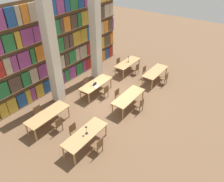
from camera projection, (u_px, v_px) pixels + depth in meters
name	position (u px, v px, depth m)	size (l,w,h in m)	color
ground_plane	(110.00, 100.00, 13.01)	(40.00, 40.00, 0.00)	brown
bookshelf_bank	(62.00, 43.00, 13.31)	(10.57, 0.35, 5.50)	brown
pillar_left	(52.00, 53.00, 11.37)	(0.55, 0.55, 6.00)	beige
pillar_center	(95.00, 34.00, 13.75)	(0.55, 0.55, 6.00)	beige
reading_table_0	(85.00, 135.00, 9.66)	(2.28, 0.83, 0.75)	tan
chair_0	(98.00, 145.00, 9.44)	(0.42, 0.40, 0.86)	brown
chair_1	(75.00, 131.00, 10.13)	(0.42, 0.40, 0.86)	brown
desk_lamp_0	(86.00, 129.00, 9.46)	(0.14, 0.14, 0.45)	#232328
reading_table_1	(129.00, 97.00, 12.07)	(2.28, 0.83, 0.75)	tan
chair_2	(140.00, 104.00, 11.87)	(0.42, 0.40, 0.86)	brown
chair_3	(119.00, 96.00, 12.56)	(0.42, 0.40, 0.86)	brown
reading_table_2	(155.00, 72.00, 14.46)	(2.28, 0.83, 0.75)	tan
chair_4	(165.00, 78.00, 14.22)	(0.42, 0.40, 0.86)	brown
chair_5	(146.00, 72.00, 14.91)	(0.42, 0.40, 0.86)	brown
reading_table_3	(48.00, 115.00, 10.80)	(2.28, 0.83, 0.75)	tan
chair_6	(58.00, 124.00, 10.55)	(0.42, 0.40, 0.86)	brown
chair_7	(39.00, 113.00, 11.24)	(0.42, 0.40, 0.86)	brown
reading_table_4	(96.00, 84.00, 13.21)	(2.28, 0.83, 0.75)	tan
chair_8	(105.00, 91.00, 12.94)	(0.42, 0.40, 0.86)	brown
chair_9	(87.00, 84.00, 13.63)	(0.42, 0.40, 0.86)	brown
desk_lamp_1	(94.00, 79.00, 12.85)	(0.14, 0.14, 0.50)	#232328
laptop	(96.00, 86.00, 12.84)	(0.32, 0.22, 0.21)	silver
reading_table_5	(128.00, 63.00, 15.54)	(2.28, 0.83, 0.75)	tan
chair_10	(136.00, 69.00, 15.30)	(0.42, 0.40, 0.86)	brown
chair_11	(119.00, 63.00, 15.99)	(0.42, 0.40, 0.86)	brown
desk_lamp_2	(128.00, 58.00, 15.41)	(0.14, 0.14, 0.45)	#232328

